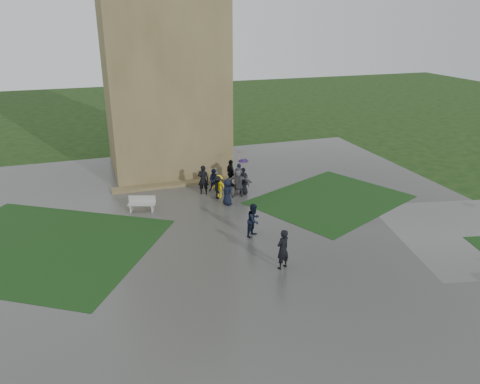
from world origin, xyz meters
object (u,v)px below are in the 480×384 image
object	(u,v)px
tower	(161,44)
pedestrian_mid	(254,220)
bench	(142,204)
pedestrian_near	(283,249)

from	to	relation	value
tower	pedestrian_mid	distance (m)	15.67
bench	pedestrian_mid	size ratio (longest dim) A/B	0.93
tower	pedestrian_near	bearing A→B (deg)	-82.30
bench	pedestrian_mid	xyz separation A→B (m)	(5.16, -5.19, 0.42)
bench	pedestrian_near	world-z (taller)	pedestrian_near
tower	pedestrian_near	distance (m)	18.77
bench	pedestrian_mid	bearing A→B (deg)	-26.59
pedestrian_mid	pedestrian_near	bearing A→B (deg)	-127.49
pedestrian_mid	pedestrian_near	distance (m)	3.56
tower	bench	distance (m)	12.10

